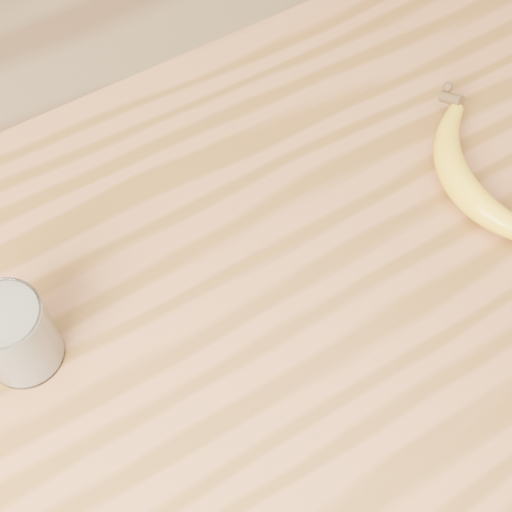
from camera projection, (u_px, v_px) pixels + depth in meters
table at (299, 320)px, 0.96m from camera, size 1.20×0.80×0.90m
smoothie_glass at (15, 335)px, 0.75m from camera, size 0.08×0.08×0.10m
banana at (459, 184)px, 0.89m from camera, size 0.18×0.35×0.04m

